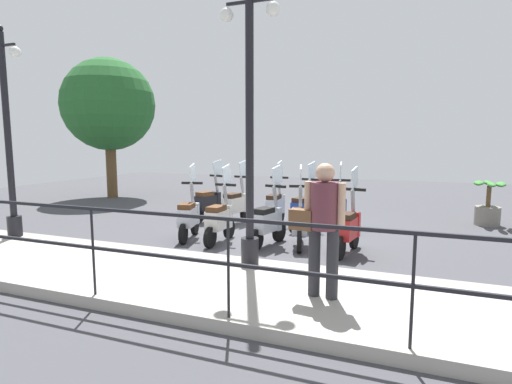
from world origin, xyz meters
TOP-DOWN VIEW (x-y plane):
  - ground_plane at (0.00, 0.00)m, footprint 28.00×28.00m
  - promenade_walkway at (-3.15, 0.00)m, footprint 2.20×20.00m
  - fence_railing at (-4.20, -0.00)m, footprint 0.04×16.03m
  - lamp_post_near at (-2.40, -0.40)m, footprint 0.26×0.90m
  - lamp_post_far at (-2.40, 4.54)m, footprint 0.26×0.90m
  - pedestrian_with_bag at (-3.29, -1.67)m, footprint 0.35×0.65m
  - tree_large at (3.62, 7.37)m, footprint 3.20×3.20m
  - potted_palm at (2.93, -4.38)m, footprint 1.06×0.66m
  - scooter_near_0 at (-0.79, -1.62)m, footprint 1.23×0.46m
  - scooter_near_1 at (-0.63, -0.71)m, footprint 1.21×0.51m
  - scooter_near_2 at (-0.80, -0.12)m, footprint 1.22×0.50m
  - scooter_near_3 at (-0.91, 0.84)m, footprint 1.23×0.44m
  - scooter_near_4 at (-0.85, 1.56)m, footprint 1.21×0.51m
  - scooter_far_0 at (0.89, -1.19)m, footprint 1.23×0.44m
  - scooter_far_1 at (0.82, -0.43)m, footprint 1.21×0.53m
  - scooter_far_2 at (1.05, 0.33)m, footprint 1.23×0.44m
  - scooter_far_3 at (0.91, 1.30)m, footprint 1.22×0.49m
  - scooter_far_4 at (0.97, 2.05)m, footprint 1.20×0.55m

SIDE VIEW (x-z plane):
  - ground_plane at x=0.00m, z-range 0.00..0.00m
  - promenade_walkway at x=-3.15m, z-range 0.00..0.15m
  - potted_palm at x=2.93m, z-range -0.08..0.97m
  - scooter_near_0 at x=-0.79m, z-range -0.29..1.25m
  - scooter_near_1 at x=-0.63m, z-range -0.29..1.25m
  - scooter_near_2 at x=-0.80m, z-range -0.29..1.25m
  - scooter_near_3 at x=-0.91m, z-range -0.29..1.25m
  - scooter_near_4 at x=-0.85m, z-range -0.29..1.25m
  - scooter_far_0 at x=0.89m, z-range -0.29..1.25m
  - scooter_far_1 at x=0.82m, z-range -0.29..1.25m
  - scooter_far_2 at x=1.05m, z-range -0.29..1.25m
  - scooter_far_3 at x=0.91m, z-range -0.29..1.25m
  - scooter_far_4 at x=0.97m, z-range -0.29..1.25m
  - fence_railing at x=-4.20m, z-range 0.38..1.44m
  - pedestrian_with_bag at x=-3.29m, z-range 0.28..1.87m
  - lamp_post_far at x=-2.40m, z-range -0.09..3.87m
  - lamp_post_near at x=-2.40m, z-range -0.09..4.05m
  - tree_large at x=3.62m, z-range 0.82..5.71m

